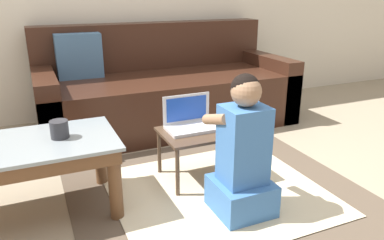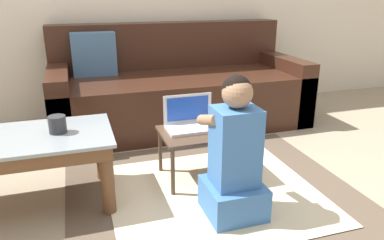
{
  "view_description": "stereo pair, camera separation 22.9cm",
  "coord_description": "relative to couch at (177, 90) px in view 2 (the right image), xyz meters",
  "views": [
    {
      "loc": [
        -0.82,
        -1.72,
        1.13
      ],
      "look_at": [
        0.05,
        0.26,
        0.38
      ],
      "focal_mm": 35.0,
      "sensor_mm": 36.0,
      "label": 1
    },
    {
      "loc": [
        -0.61,
        -1.8,
        1.13
      ],
      "look_at": [
        0.05,
        0.26,
        0.38
      ],
      "focal_mm": 35.0,
      "sensor_mm": 36.0,
      "label": 2
    }
  ],
  "objects": [
    {
      "name": "computer_mouse",
      "position": [
        0.04,
        -1.12,
        0.04
      ],
      "size": [
        0.07,
        0.12,
        0.04
      ],
      "color": "#B2B7C1",
      "rests_on": "laptop_desk"
    },
    {
      "name": "laptop",
      "position": [
        -0.19,
        -1.03,
        0.06
      ],
      "size": [
        0.31,
        0.19,
        0.2
      ],
      "color": "silver",
      "rests_on": "laptop_desk"
    },
    {
      "name": "area_rug",
      "position": [
        -0.14,
        -1.31,
        -0.29
      ],
      "size": [
        1.66,
        1.5,
        0.01
      ],
      "color": "brown",
      "rests_on": "ground_plane"
    },
    {
      "name": "laptop_desk",
      "position": [
        -0.14,
        -1.09,
        -0.02
      ],
      "size": [
        0.51,
        0.36,
        0.32
      ],
      "color": "#4C3828",
      "rests_on": "ground_plane"
    },
    {
      "name": "person_seated",
      "position": [
        -0.12,
        -1.52,
        0.03
      ],
      "size": [
        0.29,
        0.38,
        0.76
      ],
      "color": "#3D70B2",
      "rests_on": "ground_plane"
    },
    {
      "name": "cup_on_table",
      "position": [
        -0.96,
        -1.1,
        0.16
      ],
      "size": [
        0.09,
        0.09,
        0.09
      ],
      "color": "#2D2D33",
      "rests_on": "coffee_table"
    },
    {
      "name": "couch",
      "position": [
        0.0,
        0.0,
        0.0
      ],
      "size": [
        2.14,
        0.94,
        0.85
      ],
      "color": "#381E14",
      "rests_on": "ground_plane"
    },
    {
      "name": "ground_plane",
      "position": [
        -0.24,
        -1.3,
        -0.3
      ],
      "size": [
        16.0,
        16.0,
        0.0
      ],
      "primitive_type": "plane",
      "color": "gray"
    },
    {
      "name": "coffee_table",
      "position": [
        -1.2,
        -1.11,
        0.05
      ],
      "size": [
        1.02,
        0.52,
        0.41
      ],
      "color": "gray",
      "rests_on": "ground_plane"
    }
  ]
}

